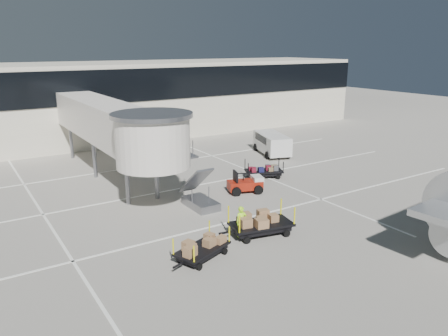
{
  "coord_description": "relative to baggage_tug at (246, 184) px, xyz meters",
  "views": [
    {
      "loc": [
        -13.97,
        -17.42,
        9.77
      ],
      "look_at": [
        0.89,
        5.87,
        2.0
      ],
      "focal_mm": 35.0,
      "sensor_mm": 36.0,
      "label": 1
    }
  ],
  "objects": [
    {
      "name": "ground",
      "position": [
        -2.67,
        -5.87,
        -0.57
      ],
      "size": [
        140.0,
        140.0,
        0.0
      ],
      "primitive_type": "plane",
      "color": "#B8B2A5",
      "rests_on": "ground"
    },
    {
      "name": "jet_bridge",
      "position": [
        -6.64,
        6.4,
        3.72
      ],
      "size": [
        5.7,
        20.4,
        6.03
      ],
      "color": "white",
      "rests_on": "ground"
    },
    {
      "name": "baggage_tug",
      "position": [
        0.0,
        0.0,
        0.0
      ],
      "size": [
        2.61,
        2.11,
        1.56
      ],
      "rotation": [
        0.0,
        0.0,
        -0.32
      ],
      "color": "maroon",
      "rests_on": "ground"
    },
    {
      "name": "terminal",
      "position": [
        -3.02,
        24.07,
        3.54
      ],
      "size": [
        64.0,
        12.11,
        15.2
      ],
      "color": "silver",
      "rests_on": "ground"
    },
    {
      "name": "box_cart_near",
      "position": [
        -3.35,
        -6.16,
        0.08
      ],
      "size": [
        4.15,
        2.26,
        1.59
      ],
      "rotation": [
        0.0,
        0.0,
        -0.2
      ],
      "color": "black",
      "rests_on": "ground"
    },
    {
      "name": "suitcase_cart",
      "position": [
        3.18,
        2.1,
        -0.06
      ],
      "size": [
        3.46,
        2.43,
        1.36
      ],
      "rotation": [
        0.0,
        0.0,
        -0.42
      ],
      "color": "black",
      "rests_on": "ground"
    },
    {
      "name": "box_cart_far",
      "position": [
        -7.3,
        -6.79,
        -0.05
      ],
      "size": [
        3.44,
        2.27,
        1.33
      ],
      "rotation": [
        0.0,
        0.0,
        0.36
      ],
      "color": "black",
      "rests_on": "ground"
    },
    {
      "name": "minivan",
      "position": [
        8.37,
        7.77,
        0.58
      ],
      "size": [
        3.5,
        5.4,
        1.9
      ],
      "rotation": [
        0.0,
        0.0,
        -0.32
      ],
      "color": "white",
      "rests_on": "ground"
    },
    {
      "name": "ground_worker",
      "position": [
        -4.4,
        -5.82,
        0.27
      ],
      "size": [
        0.67,
        0.5,
        1.68
      ],
      "primitive_type": "imported",
      "rotation": [
        0.0,
        0.0,
        -0.17
      ],
      "color": "#ACFF1A",
      "rests_on": "ground"
    },
    {
      "name": "lane_markings",
      "position": [
        -3.33,
        3.47,
        -0.56
      ],
      "size": [
        40.0,
        30.0,
        0.02
      ],
      "color": "white",
      "rests_on": "ground"
    }
  ]
}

